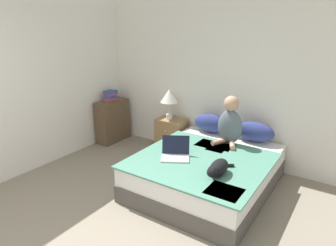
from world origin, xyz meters
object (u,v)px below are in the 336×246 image
at_px(table_lamp, 169,97).
at_px(bed, 207,171).
at_px(bookshelf, 112,121).
at_px(pillow_near, 211,123).
at_px(person_sitting, 230,123).
at_px(nightstand, 171,135).
at_px(laptop_open, 175,153).
at_px(pillow_far, 255,132).
at_px(cat_tabby, 218,168).
at_px(book_stack_top, 111,95).

bearing_deg(table_lamp, bed, -35.12).
bearing_deg(bookshelf, pillow_near, 6.88).
distance_m(person_sitting, bookshelf, 2.38).
bearing_deg(bookshelf, nightstand, 9.60).
bearing_deg(table_lamp, laptop_open, -53.30).
bearing_deg(nightstand, bookshelf, -170.40).
relative_size(nightstand, bookshelf, 0.74).
height_order(pillow_far, cat_tabby, pillow_far).
relative_size(cat_tabby, book_stack_top, 2.25).
bearing_deg(book_stack_top, bed, -14.46).
xyz_separation_m(table_lamp, bookshelf, (-1.15, -0.20, -0.57)).
height_order(laptop_open, table_lamp, table_lamp).
relative_size(bed, nightstand, 3.32).
height_order(bed, pillow_near, pillow_near).
height_order(pillow_near, person_sitting, person_sitting).
distance_m(bed, cat_tabby, 0.66).
bearing_deg(table_lamp, cat_tabby, -39.98).
distance_m(person_sitting, book_stack_top, 2.34).
distance_m(bed, pillow_near, 0.97).
bearing_deg(laptop_open, person_sitting, 36.06).
distance_m(person_sitting, cat_tabby, 1.05).
bearing_deg(table_lamp, person_sitting, -11.84).
relative_size(pillow_far, person_sitting, 0.80).
relative_size(bed, bookshelf, 2.47).
relative_size(bed, person_sitting, 2.78).
bearing_deg(person_sitting, book_stack_top, 178.83).
distance_m(bed, person_sitting, 0.77).
relative_size(person_sitting, bookshelf, 0.89).
bearing_deg(laptop_open, nightstand, 95.57).
xyz_separation_m(pillow_far, book_stack_top, (-2.63, -0.23, 0.25)).
distance_m(pillow_far, laptop_open, 1.30).
distance_m(pillow_near, cat_tabby, 1.45).
relative_size(cat_tabby, bookshelf, 0.71).
xyz_separation_m(person_sitting, cat_tabby, (0.28, -0.98, -0.21)).
relative_size(pillow_near, bookshelf, 0.71).
height_order(pillow_far, person_sitting, person_sitting).
height_order(nightstand, bookshelf, bookshelf).
xyz_separation_m(person_sitting, nightstand, (-1.15, 0.25, -0.50)).
bearing_deg(laptop_open, book_stack_top, 126.02).
height_order(pillow_near, nightstand, pillow_near).
xyz_separation_m(person_sitting, book_stack_top, (-2.34, 0.05, 0.09)).
bearing_deg(pillow_near, nightstand, -177.70).
bearing_deg(bookshelf, table_lamp, 10.00).
xyz_separation_m(pillow_near, book_stack_top, (-1.91, -0.23, 0.25)).
distance_m(person_sitting, table_lamp, 1.23).
height_order(bookshelf, book_stack_top, book_stack_top).
bearing_deg(bed, laptop_open, -135.45).
xyz_separation_m(pillow_near, person_sitting, (0.43, -0.28, 0.16)).
height_order(pillow_near, table_lamp, table_lamp).
distance_m(laptop_open, table_lamp, 1.42).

